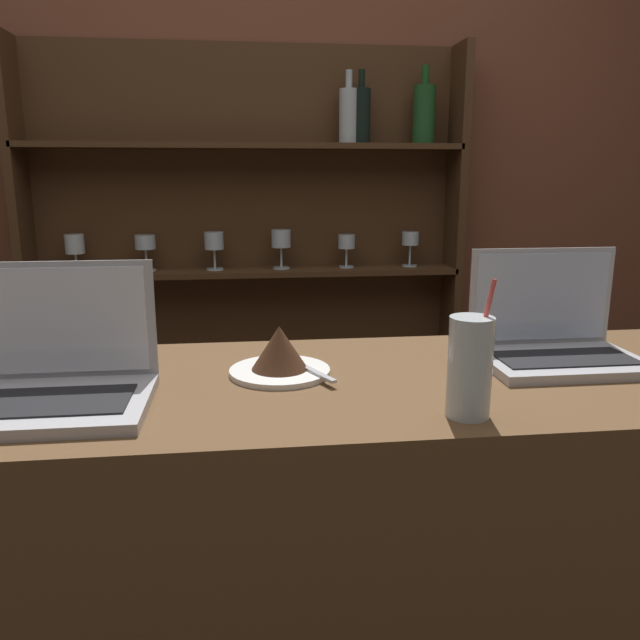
{
  "coord_description": "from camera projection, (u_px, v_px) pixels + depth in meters",
  "views": [
    {
      "loc": [
        -0.07,
        -0.75,
        1.32
      ],
      "look_at": [
        0.06,
        0.3,
        1.08
      ],
      "focal_mm": 35.0,
      "sensor_mm": 36.0,
      "label": 1
    }
  ],
  "objects": [
    {
      "name": "bar_counter",
      "position": [
        293.0,
        624.0,
        1.19
      ],
      "size": [
        1.87,
        0.54,
        0.98
      ],
      "color": "brown",
      "rests_on": "ground_plane"
    },
    {
      "name": "back_wall",
      "position": [
        262.0,
        168.0,
        2.32
      ],
      "size": [
        7.0,
        0.06,
        2.7
      ],
      "color": "brown",
      "rests_on": "ground_plane"
    },
    {
      "name": "back_shelf",
      "position": [
        253.0,
        282.0,
        2.33
      ],
      "size": [
        1.57,
        0.18,
        1.78
      ],
      "color": "#472D19",
      "rests_on": "ground_plane"
    },
    {
      "name": "laptop_near",
      "position": [
        37.0,
        376.0,
        0.96
      ],
      "size": [
        0.35,
        0.23,
        0.21
      ],
      "color": "#ADADB2",
      "rests_on": "bar_counter"
    },
    {
      "name": "laptop_far",
      "position": [
        554.0,
        337.0,
        1.18
      ],
      "size": [
        0.29,
        0.2,
        0.21
      ],
      "color": "#ADADB2",
      "rests_on": "bar_counter"
    },
    {
      "name": "cake_plate",
      "position": [
        280.0,
        355.0,
        1.1
      ],
      "size": [
        0.18,
        0.18,
        0.09
      ],
      "color": "white",
      "rests_on": "bar_counter"
    },
    {
      "name": "water_glass",
      "position": [
        470.0,
        367.0,
        0.9
      ],
      "size": [
        0.07,
        0.06,
        0.2
      ],
      "color": "silver",
      "rests_on": "bar_counter"
    }
  ]
}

